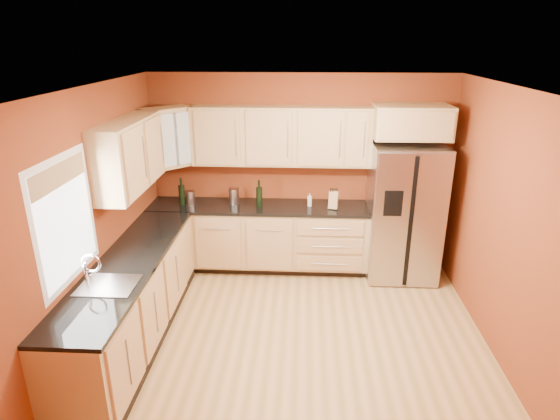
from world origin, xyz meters
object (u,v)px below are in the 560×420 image
(wine_bottle_a, at_px, (182,192))
(knife_block, at_px, (334,200))
(refrigerator, at_px, (404,212))
(soap_dispenser, at_px, (310,200))
(canister_left, at_px, (191,198))

(wine_bottle_a, relative_size, knife_block, 1.59)
(wine_bottle_a, bearing_deg, refrigerator, -0.84)
(refrigerator, distance_m, wine_bottle_a, 2.92)
(knife_block, xyz_separation_m, soap_dispenser, (-0.31, 0.07, -0.03))
(refrigerator, height_order, soap_dispenser, refrigerator)
(refrigerator, bearing_deg, knife_block, 178.98)
(wine_bottle_a, bearing_deg, canister_left, -0.34)
(refrigerator, height_order, canister_left, refrigerator)
(refrigerator, height_order, knife_block, refrigerator)
(wine_bottle_a, distance_m, knife_block, 2.00)
(knife_block, bearing_deg, refrigerator, 11.44)
(refrigerator, xyz_separation_m, wine_bottle_a, (-2.91, 0.04, 0.21))
(soap_dispenser, bearing_deg, refrigerator, -3.84)
(canister_left, relative_size, soap_dispenser, 1.13)
(soap_dispenser, bearing_deg, wine_bottle_a, -178.68)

